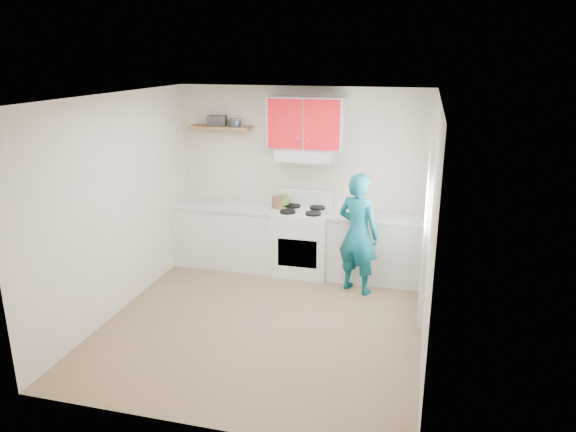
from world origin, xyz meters
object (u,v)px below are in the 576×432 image
(tin, at_px, (235,123))
(stove, at_px, (302,242))
(person, at_px, (358,234))
(kettle, at_px, (283,200))
(crock, at_px, (278,203))

(tin, bearing_deg, stove, -9.72)
(tin, distance_m, person, 2.35)
(kettle, relative_size, person, 0.13)
(tin, bearing_deg, crock, -11.82)
(tin, bearing_deg, person, -18.30)
(crock, bearing_deg, stove, -6.02)
(kettle, bearing_deg, tin, 157.37)
(crock, bearing_deg, kettle, 62.09)
(stove, bearing_deg, kettle, 156.53)
(tin, distance_m, kettle, 1.29)
(kettle, distance_m, crock, 0.12)
(stove, height_order, kettle, kettle)
(person, bearing_deg, stove, -3.99)
(tin, relative_size, crock, 0.94)
(stove, relative_size, person, 0.58)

